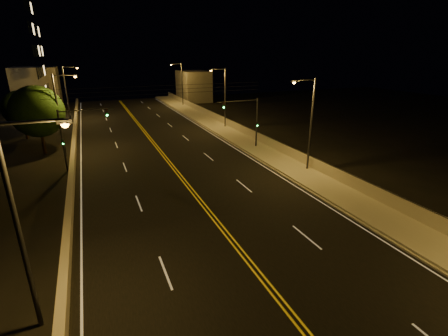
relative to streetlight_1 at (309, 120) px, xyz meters
name	(u,v)px	position (x,y,z in m)	size (l,w,h in m)	color
road	(193,192)	(-11.51, -0.43, -5.12)	(18.00, 120.00, 0.02)	black
sidewalk	(301,173)	(-0.71, -0.43, -4.98)	(3.60, 120.00, 0.30)	#A19C86
curb	(284,176)	(-2.58, -0.43, -5.05)	(0.14, 120.00, 0.15)	#A19C86
parapet_wall	(316,164)	(0.94, -0.43, -4.33)	(0.30, 120.00, 1.00)	#A49B88
jersey_barrier	(70,207)	(-20.84, -0.43, -4.71)	(0.45, 120.00, 0.82)	#A49B88
distant_building_right	(193,86)	(4.99, 51.13, -1.71)	(6.00, 10.00, 6.82)	slate
distant_building_left	(37,89)	(-27.51, 50.80, -1.00)	(8.00, 8.00, 8.25)	slate
parapet_rail	(316,159)	(0.94, -0.43, -3.80)	(0.06, 0.06, 120.00)	black
lane_markings	(193,192)	(-11.51, -0.50, -5.10)	(17.32, 116.00, 0.00)	silver
streetlight_1	(309,120)	(0.00, 0.00, 0.00)	(2.55, 0.28, 8.84)	#2D2D33
streetlight_2	(223,94)	(0.00, 20.62, 0.00)	(2.55, 0.28, 8.84)	#2D2D33
streetlight_3	(181,82)	(0.00, 44.02, 0.00)	(2.55, 0.28, 8.84)	#2D2D33
streetlight_4	(24,217)	(-21.43, -11.32, 0.00)	(2.55, 0.28, 8.84)	#2D2D33
streetlight_5	(61,109)	(-21.43, 15.03, 0.00)	(2.55, 0.28, 8.84)	#2D2D33
streetlight_6	(68,89)	(-21.43, 36.58, 0.00)	(2.55, 0.28, 8.84)	#2D2D33
traffic_signal_right	(249,118)	(-1.53, 9.10, -1.32)	(5.11, 0.31, 6.00)	#2D2D33
traffic_signal_left	(73,132)	(-20.30, 9.10, -1.32)	(5.11, 0.31, 6.00)	#2D2D33
overhead_wires	(162,90)	(-11.51, 9.07, 2.27)	(22.00, 0.03, 0.83)	black
tree_0	(37,112)	(-23.88, 16.46, -0.30)	(5.65, 5.65, 7.66)	black
tree_1	(22,109)	(-26.74, 25.10, -1.11)	(4.70, 4.70, 6.37)	black
tree_2	(36,102)	(-25.93, 32.45, -1.25)	(4.54, 4.54, 6.15)	black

